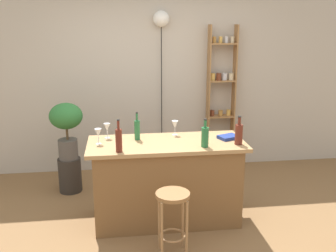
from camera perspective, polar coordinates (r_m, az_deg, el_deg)
name	(u,v)px	position (r m, az deg, el deg)	size (l,w,h in m)	color
ground	(170,233)	(4.16, 0.31, -15.49)	(12.00, 12.00, 0.00)	brown
back_wall	(152,74)	(5.56, -2.41, 7.72)	(6.40, 0.10, 2.80)	#BCB2A3
kitchen_counter	(166,181)	(4.22, -0.23, -8.14)	(1.65, 0.70, 0.90)	brown
bar_stool	(173,210)	(3.59, 0.70, -12.27)	(0.31, 0.31, 0.63)	#997047
spice_shelf	(221,101)	(5.64, 7.83, 3.75)	(0.40, 0.18, 2.08)	#9E7042
plant_stool	(70,175)	(5.14, -14.29, -7.01)	(0.29, 0.29, 0.44)	#2D2823
potted_plant	(66,124)	(4.93, -14.80, 0.31)	(0.41, 0.37, 0.72)	#514C47
bottle_soda_blue	(119,140)	(3.75, -7.29, -2.04)	(0.07, 0.07, 0.33)	#5B2319
bottle_sauce_amber	(137,129)	(4.12, -4.59, -0.51)	(0.06, 0.06, 0.30)	#236638
bottle_wine_red	(239,134)	(4.02, 10.43, -1.14)	(0.08, 0.08, 0.30)	#5B2319
bottle_olive_oil	(205,136)	(3.89, 5.49, -1.54)	(0.08, 0.08, 0.29)	#236638
wine_glass_left	(98,133)	(4.03, -10.30, -1.05)	(0.07, 0.07, 0.16)	silver
wine_glass_center	(107,128)	(4.22, -9.01, -0.24)	(0.07, 0.07, 0.16)	silver
wine_glass_right	(175,125)	(4.28, 1.03, 0.17)	(0.07, 0.07, 0.16)	silver
cookbook	(228,137)	(4.22, 8.93, -1.63)	(0.21, 0.15, 0.04)	navy
pendant_globe_light	(161,21)	(5.42, -1.00, 15.28)	(0.22, 0.22, 2.27)	black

